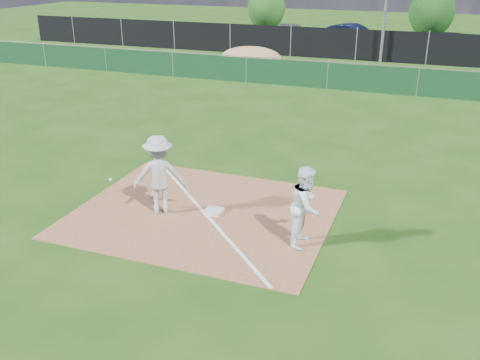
# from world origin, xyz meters

# --- Properties ---
(ground) EXTENTS (90.00, 90.00, 0.00)m
(ground) POSITION_xyz_m (0.00, 10.00, 0.00)
(ground) COLOR #1C3F0D
(ground) RESTS_ON ground
(infield_dirt) EXTENTS (6.00, 5.00, 0.02)m
(infield_dirt) POSITION_xyz_m (0.00, 1.00, 0.01)
(infield_dirt) COLOR brown
(infield_dirt) RESTS_ON ground
(foul_line) EXTENTS (5.01, 5.01, 0.01)m
(foul_line) POSITION_xyz_m (0.00, 1.00, 0.03)
(foul_line) COLOR white
(foul_line) RESTS_ON infield_dirt
(green_fence) EXTENTS (44.00, 0.05, 1.20)m
(green_fence) POSITION_xyz_m (0.00, 15.00, 0.60)
(green_fence) COLOR black
(green_fence) RESTS_ON ground
(dirt_mound) EXTENTS (3.38, 2.60, 1.17)m
(dirt_mound) POSITION_xyz_m (-5.00, 18.50, 0.58)
(dirt_mound) COLOR #A37E4E
(dirt_mound) RESTS_ON ground
(black_fence) EXTENTS (46.00, 0.04, 1.80)m
(black_fence) POSITION_xyz_m (0.00, 23.00, 0.90)
(black_fence) COLOR black
(black_fence) RESTS_ON ground
(parking_lot) EXTENTS (46.00, 9.00, 0.01)m
(parking_lot) POSITION_xyz_m (0.00, 28.00, 0.01)
(parking_lot) COLOR black
(parking_lot) RESTS_ON ground
(first_base) EXTENTS (0.41, 0.41, 0.08)m
(first_base) POSITION_xyz_m (0.22, 1.08, 0.06)
(first_base) COLOR silver
(first_base) RESTS_ON infield_dirt
(play_at_first) EXTENTS (2.18, 1.17, 1.91)m
(play_at_first) POSITION_xyz_m (-0.99, 0.70, 0.97)
(play_at_first) COLOR silver
(play_at_first) RESTS_ON infield_dirt
(runner) EXTENTS (0.69, 0.87, 1.76)m
(runner) POSITION_xyz_m (2.62, 0.43, 0.88)
(runner) COLOR white
(runner) RESTS_ON ground
(car_left) EXTENTS (4.55, 2.59, 1.46)m
(car_left) POSITION_xyz_m (-5.22, 27.80, 0.74)
(car_left) COLOR #A6A8AE
(car_left) RESTS_ON parking_lot
(car_mid) EXTENTS (4.83, 3.00, 1.50)m
(car_mid) POSITION_xyz_m (-1.05, 27.93, 0.76)
(car_mid) COLOR black
(car_mid) RESTS_ON parking_lot
(car_right) EXTENTS (4.37, 1.85, 1.26)m
(car_right) POSITION_xyz_m (5.60, 27.68, 0.64)
(car_right) COLOR black
(car_right) RESTS_ON parking_lot
(tree_left) EXTENTS (3.09, 3.09, 3.67)m
(tree_left) POSITION_xyz_m (-9.11, 33.86, 1.89)
(tree_left) COLOR #382316
(tree_left) RESTS_ON ground
(tree_mid) EXTENTS (3.26, 3.26, 3.86)m
(tree_mid) POSITION_xyz_m (3.67, 33.83, 1.99)
(tree_mid) COLOR #382316
(tree_mid) RESTS_ON ground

